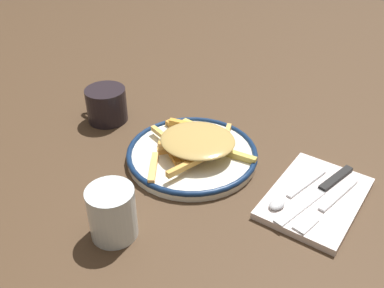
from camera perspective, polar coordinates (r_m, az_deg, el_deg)
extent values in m
plane|color=#453120|center=(0.85, 0.00, -1.97)|extent=(2.60, 2.60, 0.00)
cylinder|color=white|center=(0.84, 0.00, -1.55)|extent=(0.25, 0.25, 0.02)
torus|color=#11274C|center=(0.84, 0.00, -1.12)|extent=(0.26, 0.26, 0.01)
cube|color=gold|center=(0.83, -2.86, -0.99)|extent=(0.08, 0.05, 0.01)
cube|color=gold|center=(0.84, 0.08, -0.72)|extent=(0.02, 0.08, 0.01)
cube|color=#F1B058|center=(0.88, 4.47, 0.88)|extent=(0.05, 0.09, 0.01)
cube|color=gold|center=(0.78, -0.56, -2.78)|extent=(0.03, 0.09, 0.01)
cube|color=gold|center=(0.83, 1.44, -0.03)|extent=(0.08, 0.02, 0.01)
cube|color=gold|center=(0.86, -2.35, 0.25)|extent=(0.05, 0.06, 0.01)
cube|color=#F1B156|center=(0.84, -2.48, -0.65)|extent=(0.05, 0.06, 0.01)
cube|color=gold|center=(0.84, -0.72, -0.84)|extent=(0.03, 0.06, 0.01)
cube|color=gold|center=(0.83, -0.06, -0.17)|extent=(0.09, 0.03, 0.01)
cube|color=gold|center=(0.90, -1.67, 1.88)|extent=(0.08, 0.02, 0.01)
cube|color=gold|center=(0.89, -0.29, 2.44)|extent=(0.09, 0.04, 0.01)
cube|color=#C3873F|center=(0.83, -0.19, -1.01)|extent=(0.06, 0.05, 0.01)
cube|color=#E4B964|center=(0.84, -0.04, -0.66)|extent=(0.08, 0.05, 0.01)
cube|color=#F3B05D|center=(0.79, -5.13, -3.17)|extent=(0.06, 0.07, 0.01)
cube|color=#EDBD67|center=(0.85, 1.03, 0.87)|extent=(0.04, 0.06, 0.01)
cube|color=gold|center=(0.88, 0.36, 1.94)|extent=(0.06, 0.03, 0.01)
cube|color=#D8B952|center=(0.88, 1.18, 2.05)|extent=(0.09, 0.01, 0.01)
cube|color=#F3BA5E|center=(0.83, -0.46, -0.41)|extent=(0.06, 0.06, 0.01)
cube|color=gold|center=(0.83, 0.29, 0.26)|extent=(0.02, 0.09, 0.01)
cube|color=gold|center=(0.84, -2.82, -0.78)|extent=(0.06, 0.01, 0.01)
cube|color=#D6B950|center=(0.83, 5.64, -1.40)|extent=(0.09, 0.03, 0.01)
cube|color=#E9B555|center=(0.86, -3.94, 1.18)|extent=(0.07, 0.03, 0.01)
ellipsoid|color=tan|center=(0.82, 0.76, 0.52)|extent=(0.18, 0.17, 0.02)
cube|color=silver|center=(0.78, 15.97, -6.85)|extent=(0.16, 0.21, 0.01)
cube|color=silver|center=(0.78, 18.78, -6.35)|extent=(0.03, 0.11, 0.01)
cube|color=silver|center=(0.72, 14.78, -10.18)|extent=(0.03, 0.05, 0.00)
cube|color=black|center=(0.82, 18.47, -4.32)|extent=(0.03, 0.09, 0.01)
cube|color=silver|center=(0.74, 14.10, -8.00)|extent=(0.04, 0.12, 0.00)
cube|color=silver|center=(0.79, 14.90, -5.06)|extent=(0.03, 0.10, 0.00)
ellipsoid|color=silver|center=(0.74, 11.16, -7.80)|extent=(0.03, 0.04, 0.01)
cylinder|color=silver|center=(0.68, -10.49, -8.93)|extent=(0.07, 0.07, 0.09)
cylinder|color=black|center=(0.97, -11.12, 5.16)|extent=(0.09, 0.09, 0.08)
torus|color=black|center=(1.00, -13.00, 6.14)|extent=(0.04, 0.01, 0.04)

